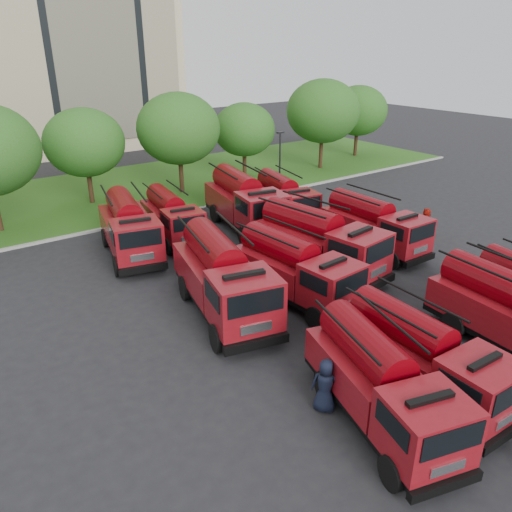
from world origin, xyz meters
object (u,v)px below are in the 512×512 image
(firefighter_4, at_px, (324,409))
(fire_truck_8, at_px, (129,228))
(fire_truck_5, at_px, (295,270))
(fire_truck_6, at_px, (318,242))
(firefighter_5, at_px, (423,236))
(fire_truck_11, at_px, (284,198))
(fire_truck_10, at_px, (244,202))
(fire_truck_9, at_px, (171,217))
(fire_truck_7, at_px, (373,225))
(fire_truck_1, at_px, (422,356))
(fire_truck_4, at_px, (223,278))
(fire_truck_0, at_px, (381,383))

(firefighter_4, bearing_deg, fire_truck_8, -38.33)
(fire_truck_5, relative_size, fire_truck_8, 0.93)
(fire_truck_6, xyz_separation_m, firefighter_4, (-7.34, -8.29, -1.77))
(firefighter_5, bearing_deg, fire_truck_11, -61.89)
(fire_truck_10, xyz_separation_m, fire_truck_11, (3.26, -0.13, -0.31))
(fire_truck_6, distance_m, fire_truck_9, 9.94)
(fire_truck_7, xyz_separation_m, firefighter_4, (-12.06, -8.63, -1.59))
(fire_truck_1, bearing_deg, fire_truck_6, 70.27)
(fire_truck_5, bearing_deg, fire_truck_4, 160.31)
(fire_truck_6, xyz_separation_m, fire_truck_8, (-7.13, 8.23, -0.09))
(firefighter_5, bearing_deg, fire_truck_1, 30.51)
(fire_truck_1, bearing_deg, fire_truck_11, 68.16)
(fire_truck_5, bearing_deg, fire_truck_0, -116.15)
(fire_truck_4, relative_size, fire_truck_9, 1.23)
(fire_truck_1, distance_m, fire_truck_5, 7.95)
(firefighter_4, bearing_deg, firefighter_5, -101.22)
(fire_truck_7, xyz_separation_m, firefighter_5, (4.54, -0.39, -1.59))
(fire_truck_10, bearing_deg, fire_truck_0, -101.02)
(fire_truck_9, bearing_deg, fire_truck_4, -96.09)
(fire_truck_10, relative_size, fire_truck_11, 1.20)
(fire_truck_1, bearing_deg, fire_truck_7, 51.64)
(fire_truck_4, relative_size, fire_truck_5, 1.15)
(fire_truck_1, distance_m, firefighter_4, 3.87)
(fire_truck_8, distance_m, fire_truck_11, 11.21)
(fire_truck_4, xyz_separation_m, fire_truck_5, (3.41, -0.95, -0.19))
(fire_truck_0, bearing_deg, fire_truck_4, 107.20)
(fire_truck_1, height_order, fire_truck_11, fire_truck_11)
(fire_truck_11, bearing_deg, fire_truck_7, -72.19)
(fire_truck_5, distance_m, fire_truck_11, 11.93)
(fire_truck_0, xyz_separation_m, fire_truck_7, (11.06, 10.08, 0.06))
(fire_truck_8, relative_size, fire_truck_9, 1.15)
(fire_truck_7, distance_m, fire_truck_10, 8.60)
(fire_truck_9, bearing_deg, fire_truck_7, -36.95)
(fire_truck_7, height_order, fire_truck_9, fire_truck_7)
(fire_truck_11, relative_size, firefighter_5, 3.77)
(fire_truck_0, height_order, fire_truck_6, fire_truck_6)
(fire_truck_4, relative_size, fire_truck_6, 1.03)
(fire_truck_9, xyz_separation_m, fire_truck_11, (8.04, -1.23, 0.05))
(fire_truck_5, distance_m, fire_truck_7, 8.06)
(fire_truck_4, bearing_deg, fire_truck_7, 18.94)
(fire_truck_8, relative_size, fire_truck_10, 0.92)
(fire_truck_4, xyz_separation_m, fire_truck_6, (6.49, 0.73, -0.03))
(fire_truck_0, xyz_separation_m, fire_truck_6, (6.34, 9.73, 0.24))
(fire_truck_4, relative_size, fire_truck_8, 1.07)
(fire_truck_0, bearing_deg, fire_truck_8, 108.79)
(fire_truck_8, relative_size, firefighter_4, 3.91)
(fire_truck_9, distance_m, fire_truck_10, 4.93)
(fire_truck_6, height_order, fire_truck_10, fire_truck_10)
(fire_truck_0, distance_m, fire_truck_11, 20.45)
(fire_truck_4, relative_size, fire_truck_11, 1.18)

